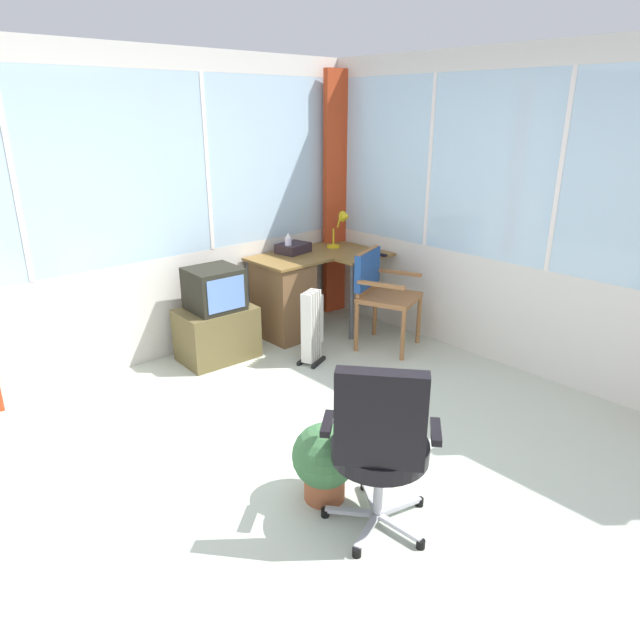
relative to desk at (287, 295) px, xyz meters
name	(u,v)px	position (x,y,z in m)	size (l,w,h in m)	color
ground	(330,495)	(-1.34, -2.04, -0.44)	(5.60, 5.75, 0.06)	beige
north_window_panel	(125,217)	(-1.34, 0.36, 0.85)	(4.60, 0.07, 2.53)	silver
east_window_panel	(555,222)	(0.99, -2.04, 0.86)	(0.07, 4.75, 2.53)	silver
curtain_corner	(336,197)	(0.86, 0.23, 0.81)	(0.27, 0.07, 2.43)	#BB3F1E
desk	(287,295)	(0.00, 0.00, 0.00)	(1.22, 0.85, 0.76)	brown
desk_lamp	(343,223)	(0.73, -0.01, 0.59)	(0.22, 0.19, 0.37)	yellow
tv_remote	(380,254)	(0.75, -0.50, 0.36)	(0.04, 0.15, 0.02)	black
spray_bottle	(288,244)	(0.12, 0.11, 0.46)	(0.06, 0.06, 0.22)	silver
paper_tray	(293,248)	(0.21, 0.14, 0.40)	(0.30, 0.23, 0.09)	#2D2128
wooden_armchair	(378,285)	(0.46, -0.74, 0.17)	(0.62, 0.62, 0.89)	#9C663A
office_chair	(380,441)	(-1.39, -2.45, 0.14)	(0.61, 0.61, 0.98)	#B7B7BF
tv_on_stand	(216,319)	(-0.80, -0.02, -0.04)	(0.66, 0.47, 0.82)	brown
space_heater	(313,326)	(-0.23, -0.64, -0.08)	(0.29, 0.24, 0.65)	silver
potted_plant	(326,458)	(-1.39, -2.07, -0.15)	(0.36, 0.36, 0.46)	#9F5231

